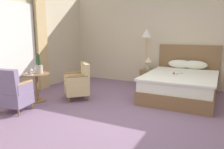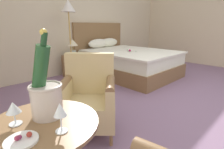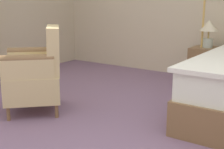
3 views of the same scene
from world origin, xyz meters
name	(u,v)px [view 2 (image 2 of 3)]	position (x,y,z in m)	size (l,w,h in m)	color
ground_plane	(193,104)	(0.00, 0.00, 0.00)	(7.91, 7.91, 0.00)	slate
wall_headboard_side	(77,16)	(0.00, 3.08, 1.43)	(6.53, 0.12, 2.86)	beige
bed	(126,61)	(0.63, 1.94, 0.34)	(1.70, 2.26, 1.27)	brown
nightstand	(74,66)	(-0.47, 2.64, 0.26)	(0.43, 0.41, 0.52)	brown
bedside_lamp	(73,45)	(-0.47, 2.64, 0.77)	(0.24, 0.24, 0.37)	#B1BAAA
floor_lamp_brass	(69,14)	(-0.54, 2.61, 1.44)	(0.32, 0.32, 1.73)	tan
champagne_bucket	(45,93)	(-2.30, 0.04, 0.82)	(0.19, 0.19, 0.50)	#BDAEA2
wine_glass_near_bucket	(13,109)	(-2.47, 0.07, 0.77)	(0.08, 0.08, 0.13)	white
wine_glass_near_edge	(60,111)	(-2.32, -0.16, 0.79)	(0.07, 0.07, 0.16)	white
snack_plate	(22,140)	(-2.49, -0.10, 0.69)	(0.15, 0.15, 0.04)	white
armchair_by_window	(89,98)	(-1.59, 0.59, 0.40)	(0.80, 0.80, 0.89)	brown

